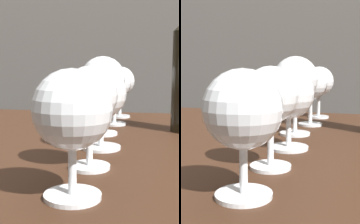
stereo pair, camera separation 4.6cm
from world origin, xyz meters
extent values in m
cube|color=#382114|center=(0.00, 0.00, 0.73)|extent=(1.27, 0.81, 0.03)
cylinder|color=white|center=(0.09, -0.28, 0.74)|extent=(0.06, 0.06, 0.00)
cylinder|color=white|center=(0.09, -0.28, 0.78)|extent=(0.01, 0.01, 0.06)
sphere|color=white|center=(0.09, -0.28, 0.84)|extent=(0.09, 0.09, 0.09)
ellipsoid|color=maroon|center=(0.09, -0.28, 0.83)|extent=(0.07, 0.07, 0.03)
cylinder|color=white|center=(0.09, -0.17, 0.74)|extent=(0.06, 0.06, 0.00)
cylinder|color=white|center=(0.09, -0.17, 0.78)|extent=(0.01, 0.01, 0.07)
sphere|color=white|center=(0.09, -0.17, 0.84)|extent=(0.08, 0.08, 0.08)
ellipsoid|color=#EACC66|center=(0.09, -0.17, 0.85)|extent=(0.07, 0.07, 0.04)
cylinder|color=white|center=(0.09, -0.06, 0.74)|extent=(0.07, 0.07, 0.00)
cylinder|color=white|center=(0.09, -0.06, 0.78)|extent=(0.01, 0.01, 0.06)
sphere|color=white|center=(0.09, -0.06, 0.84)|extent=(0.08, 0.08, 0.08)
ellipsoid|color=pink|center=(0.09, -0.06, 0.83)|extent=(0.07, 0.07, 0.03)
cylinder|color=white|center=(0.07, 0.06, 0.74)|extent=(0.06, 0.06, 0.00)
cylinder|color=white|center=(0.07, 0.06, 0.79)|extent=(0.01, 0.01, 0.08)
sphere|color=white|center=(0.07, 0.06, 0.85)|extent=(0.09, 0.09, 0.09)
ellipsoid|color=maroon|center=(0.07, 0.06, 0.85)|extent=(0.08, 0.08, 0.04)
cylinder|color=white|center=(0.08, 0.18, 0.74)|extent=(0.06, 0.06, 0.00)
cylinder|color=white|center=(0.08, 0.18, 0.78)|extent=(0.01, 0.01, 0.07)
sphere|color=white|center=(0.08, 0.18, 0.84)|extent=(0.08, 0.08, 0.08)
ellipsoid|color=gold|center=(0.08, 0.18, 0.84)|extent=(0.07, 0.07, 0.03)
cylinder|color=white|center=(0.08, 0.30, 0.74)|extent=(0.06, 0.06, 0.00)
cylinder|color=white|center=(0.08, 0.30, 0.78)|extent=(0.01, 0.01, 0.07)
sphere|color=white|center=(0.08, 0.30, 0.84)|extent=(0.08, 0.08, 0.08)
ellipsoid|color=#380711|center=(0.08, 0.30, 0.84)|extent=(0.07, 0.07, 0.03)
camera|label=1|loc=(0.17, -0.62, 0.88)|focal=54.61mm
camera|label=2|loc=(0.21, -0.61, 0.88)|focal=54.61mm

